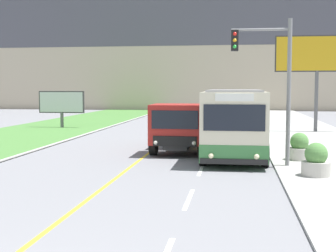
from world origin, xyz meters
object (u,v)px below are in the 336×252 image
billboard_large (317,57)px  planter_round_second (299,148)px  planter_round_near (316,161)px  billboard_small (62,103)px  traffic_light_mast (271,73)px  dump_truck (180,127)px  city_bus (234,125)px

billboard_large → planter_round_second: size_ratio=5.80×
planter_round_near → billboard_small: bearing=131.6°
billboard_small → planter_round_second: size_ratio=3.13×
traffic_light_mast → planter_round_second: bearing=49.7°
dump_truck → planter_round_near: bearing=-46.5°
dump_truck → billboard_large: size_ratio=0.94×
dump_truck → billboard_large: (8.02, 11.02, 3.91)m
traffic_light_mast → billboard_large: (4.10, 14.59, 1.49)m
city_bus → planter_round_near: (2.77, -3.59, -0.93)m
billboard_small → planter_round_second: 21.27m
dump_truck → planter_round_second: dump_truck is taller
city_bus → planter_round_second: 2.85m
city_bus → dump_truck: bearing=141.6°
planter_round_near → planter_round_second: planter_round_near is taller
traffic_light_mast → planter_round_near: 3.91m
billboard_small → planter_round_near: 23.86m
city_bus → traffic_light_mast: size_ratio=1.00×
planter_round_second → traffic_light_mast: bearing=-130.3°
dump_truck → billboard_small: bearing=130.8°
city_bus → billboard_small: 19.31m
traffic_light_mast → billboard_small: 21.46m
planter_round_near → billboard_large: bearing=80.7°
traffic_light_mast → city_bus: bearing=131.5°
traffic_light_mast → planter_round_near: (1.39, -2.02, -3.04)m
city_bus → billboard_small: size_ratio=1.61×
city_bus → planter_round_second: city_bus is taller
planter_round_second → billboard_small: bearing=137.9°
billboard_small → planter_round_second: billboard_small is taller
traffic_light_mast → billboard_small: traffic_light_mast is taller
dump_truck → billboard_small: billboard_small is taller
city_bus → billboard_small: city_bus is taller
billboard_small → planter_round_near: (15.83, -17.80, -1.32)m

